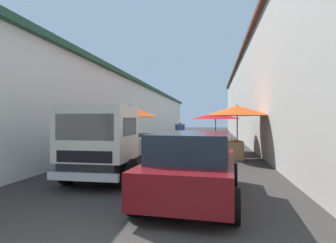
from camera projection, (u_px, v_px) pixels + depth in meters
ground at (186, 148)px, 16.22m from camera, size 90.00×90.00×0.00m
building_left_whitewash at (90, 112)px, 19.65m from camera, size 49.80×7.50×4.55m
building_right_concrete at (303, 93)px, 17.18m from camera, size 49.80×7.50×6.84m
fruit_stall_near_left at (215, 120)px, 14.50m from camera, size 2.68×2.68×2.21m
fruit_stall_near_right at (130, 118)px, 11.00m from camera, size 2.33×2.33×2.37m
fruit_stall_far_right at (237, 116)px, 11.71m from camera, size 2.90×2.90×2.42m
hatchback_car at (193, 165)px, 5.89m from camera, size 4.01×2.12×1.45m
delivery_truck at (108, 144)px, 7.72m from camera, size 4.92×1.97×2.08m
vendor_by_crates at (180, 131)px, 18.37m from camera, size 0.31×0.64×1.64m
parked_scooter at (226, 141)px, 15.78m from camera, size 1.69×0.41×1.14m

